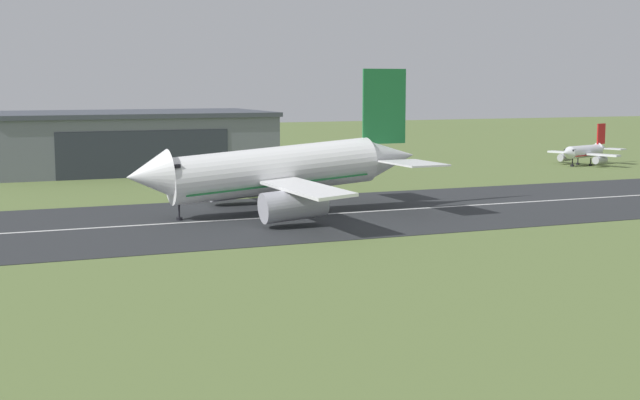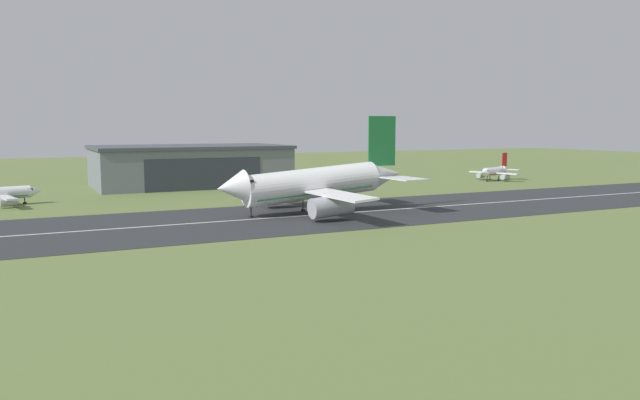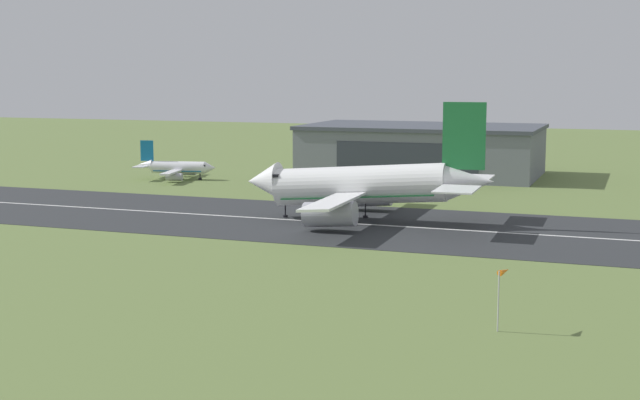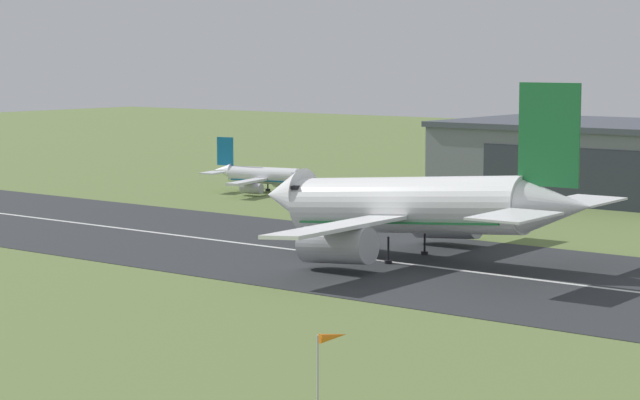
# 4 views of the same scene
# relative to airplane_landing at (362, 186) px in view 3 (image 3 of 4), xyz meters

# --- Properties ---
(ground_plane) EXTENTS (673.88, 673.88, 0.00)m
(ground_plane) POSITION_rel_airplane_landing_xyz_m (1.62, -63.55, -5.97)
(ground_plane) COLOR olive
(runway_strip) EXTENTS (433.88, 40.05, 0.06)m
(runway_strip) POSITION_rel_airplane_landing_xyz_m (1.62, -2.64, -5.94)
(runway_strip) COLOR #2B2D30
(runway_strip) RESTS_ON ground_plane
(runway_centreline) EXTENTS (390.49, 0.70, 0.01)m
(runway_centreline) POSITION_rel_airplane_landing_xyz_m (1.62, -2.64, -5.91)
(runway_centreline) COLOR silver
(runway_centreline) RESTS_ON runway_strip
(hangar_building) EXTENTS (56.52, 33.26, 12.18)m
(hangar_building) POSITION_rel_airplane_landing_xyz_m (-7.11, 72.05, 0.14)
(hangar_building) COLOR slate
(hangar_building) RESTS_ON ground_plane
(airplane_landing) EXTENTS (42.88, 45.43, 20.12)m
(airplane_landing) POSITION_rel_airplane_landing_xyz_m (0.00, 0.00, 0.00)
(airplane_landing) COLOR white
(airplane_landing) RESTS_ON ground_plane
(airplane_parked_west) EXTENTS (19.29, 22.62, 9.08)m
(airplane_parked_west) POSITION_rel_airplane_landing_xyz_m (-58.73, 42.61, -3.22)
(airplane_parked_west) COLOR white
(airplane_parked_west) RESTS_ON ground_plane
(windsock_pole) EXTENTS (1.13, 2.32, 6.00)m
(windsock_pole) POSITION_rel_airplane_landing_xyz_m (31.63, -55.74, -0.63)
(windsock_pole) COLOR #B7B7BC
(windsock_pole) RESTS_ON ground_plane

